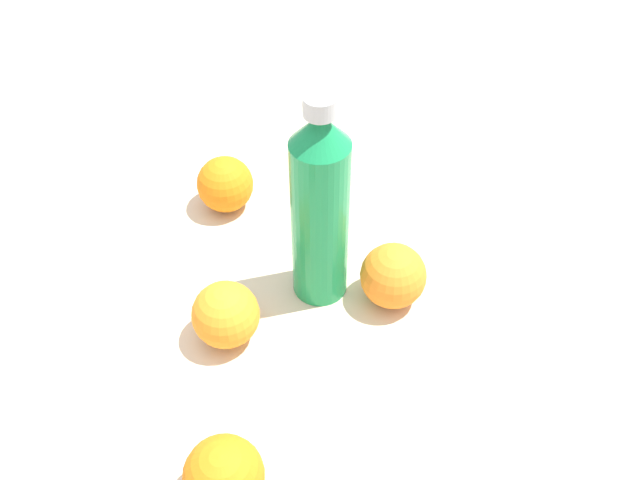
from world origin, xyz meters
TOP-DOWN VIEW (x-y plane):
  - ground_plane at (0.00, 0.00)m, footprint 2.40×2.40m
  - water_bottle at (0.03, 0.04)m, footprint 0.07×0.07m
  - orange_0 at (-0.16, -0.01)m, footprint 0.08×0.08m
  - orange_1 at (0.23, -0.15)m, footprint 0.08×0.08m
  - orange_2 at (0.08, 0.11)m, footprint 0.08×0.08m
  - orange_3 at (0.05, -0.08)m, footprint 0.08×0.08m

SIDE VIEW (x-z plane):
  - ground_plane at x=0.00m, z-range 0.00..0.00m
  - orange_0 at x=-0.16m, z-range 0.00..0.08m
  - orange_3 at x=0.05m, z-range 0.00..0.08m
  - orange_1 at x=0.23m, z-range 0.00..0.08m
  - orange_2 at x=0.08m, z-range 0.00..0.08m
  - water_bottle at x=0.03m, z-range -0.01..0.27m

